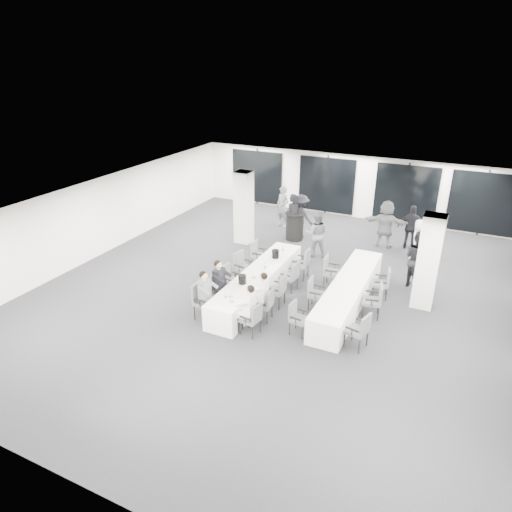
{
  "coord_description": "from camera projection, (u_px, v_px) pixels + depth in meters",
  "views": [
    {
      "loc": [
        4.87,
        -11.71,
        6.79
      ],
      "look_at": [
        -0.65,
        -0.2,
        1.13
      ],
      "focal_mm": 32.0,
      "sensor_mm": 36.0,
      "label": 1
    }
  ],
  "objects": [
    {
      "name": "chair_side_left_near",
      "position": [
        297.0,
        316.0,
        11.94
      ],
      "size": [
        0.49,
        0.53,
        0.89
      ],
      "rotation": [
        0.0,
        0.0,
        -1.66
      ],
      "color": "#4F5256",
      "rests_on": "floor"
    },
    {
      "name": "chair_main_right_far",
      "position": [
        303.0,
        262.0,
        14.88
      ],
      "size": [
        0.53,
        0.59,
        1.03
      ],
      "rotation": [
        0.0,
        0.0,
        1.59
      ],
      "color": "#4F5256",
      "rests_on": "floor"
    },
    {
      "name": "cocktail_table",
      "position": [
        295.0,
        226.0,
        18.07
      ],
      "size": [
        0.79,
        0.79,
        1.1
      ],
      "color": "black",
      "rests_on": "floor"
    },
    {
      "name": "standing_guest_g",
      "position": [
        283.0,
        204.0,
        19.28
      ],
      "size": [
        0.88,
        0.79,
        1.98
      ],
      "primitive_type": "imported",
      "rotation": [
        0.0,
        0.0,
        -0.34
      ],
      "color": "slate",
      "rests_on": "floor"
    },
    {
      "name": "ice_bucket_far",
      "position": [
        275.0,
        254.0,
        14.73
      ],
      "size": [
        0.24,
        0.24,
        0.27
      ],
      "primitive_type": "cylinder",
      "color": "black",
      "rests_on": "banquet_table_main"
    },
    {
      "name": "seated_guest_a",
      "position": [
        207.0,
        293.0,
        12.49
      ],
      "size": [
        0.5,
        0.38,
        1.44
      ],
      "rotation": [
        0.0,
        0.0,
        -1.57
      ],
      "color": "slate",
      "rests_on": "floor"
    },
    {
      "name": "plate_c",
      "position": [
        254.0,
        277.0,
        13.45
      ],
      "size": [
        0.22,
        0.22,
        0.03
      ],
      "color": "white",
      "rests_on": "banquet_table_main"
    },
    {
      "name": "room",
      "position": [
        318.0,
        242.0,
        14.33
      ],
      "size": [
        14.04,
        16.04,
        2.84
      ],
      "color": "#25262B",
      "rests_on": "ground"
    },
    {
      "name": "plate_a",
      "position": [
        231.0,
        297.0,
        12.36
      ],
      "size": [
        0.2,
        0.2,
        0.03
      ],
      "color": "white",
      "rests_on": "banquet_table_main"
    },
    {
      "name": "column_left",
      "position": [
        244.0,
        208.0,
        17.51
      ],
      "size": [
        0.6,
        0.6,
        2.8
      ],
      "primitive_type": "cube",
      "color": "silver",
      "rests_on": "floor"
    },
    {
      "name": "seated_guest_d",
      "position": [
        261.0,
        293.0,
        12.48
      ],
      "size": [
        0.5,
        0.38,
        1.44
      ],
      "rotation": [
        0.0,
        0.0,
        1.57
      ],
      "color": "white",
      "rests_on": "floor"
    },
    {
      "name": "chair_side_right_far",
      "position": [
        384.0,
        281.0,
        13.7
      ],
      "size": [
        0.56,
        0.59,
        0.95
      ],
      "rotation": [
        0.0,
        0.0,
        1.76
      ],
      "color": "#4F5256",
      "rests_on": "floor"
    },
    {
      "name": "water_bottle_a",
      "position": [
        226.0,
        296.0,
        12.25
      ],
      "size": [
        0.06,
        0.06,
        0.19
      ],
      "primitive_type": "cylinder",
      "color": "silver",
      "rests_on": "banquet_table_main"
    },
    {
      "name": "standing_guest_e",
      "position": [
        419.0,
        238.0,
        15.93
      ],
      "size": [
        0.71,
        0.96,
        1.8
      ],
      "primitive_type": "imported",
      "rotation": [
        0.0,
        0.0,
        1.35
      ],
      "color": "white",
      "rests_on": "floor"
    },
    {
      "name": "chair_main_right_near",
      "position": [
        253.0,
        317.0,
        11.86
      ],
      "size": [
        0.52,
        0.56,
        0.91
      ],
      "rotation": [
        0.0,
        0.0,
        1.44
      ],
      "color": "#4F5256",
      "rests_on": "floor"
    },
    {
      "name": "chair_main_left_fourth",
      "position": [
        242.0,
        265.0,
        14.66
      ],
      "size": [
        0.61,
        0.64,
        1.02
      ],
      "rotation": [
        0.0,
        0.0,
        -1.78
      ],
      "color": "#4F5256",
      "rests_on": "floor"
    },
    {
      "name": "plate_b",
      "position": [
        231.0,
        302.0,
        12.14
      ],
      "size": [
        0.2,
        0.2,
        0.03
      ],
      "color": "white",
      "rests_on": "banquet_table_main"
    },
    {
      "name": "chair_side_right_near",
      "position": [
        360.0,
        329.0,
        11.29
      ],
      "size": [
        0.6,
        0.63,
        0.98
      ],
      "rotation": [
        0.0,
        0.0,
        1.32
      ],
      "color": "#4F5256",
      "rests_on": "floor"
    },
    {
      "name": "chair_main_right_mid",
      "position": [
        278.0,
        289.0,
        13.24
      ],
      "size": [
        0.5,
        0.55,
        0.97
      ],
      "rotation": [
        0.0,
        0.0,
        1.55
      ],
      "color": "#4F5256",
      "rests_on": "floor"
    },
    {
      "name": "banquet_table_main",
      "position": [
        258.0,
        283.0,
        13.94
      ],
      "size": [
        0.9,
        5.0,
        0.75
      ],
      "primitive_type": "cube",
      "color": "white",
      "rests_on": "floor"
    },
    {
      "name": "standing_guest_b",
      "position": [
        317.0,
        231.0,
        16.41
      ],
      "size": [
        1.07,
        0.83,
        1.95
      ],
      "primitive_type": "imported",
      "rotation": [
        0.0,
        0.0,
        3.44
      ],
      "color": "slate",
      "rests_on": "floor"
    },
    {
      "name": "column_right",
      "position": [
        428.0,
        262.0,
        12.93
      ],
      "size": [
        0.6,
        0.6,
        2.8
      ],
      "primitive_type": "cube",
      "color": "silver",
      "rests_on": "floor"
    },
    {
      "name": "standing_guest_a",
      "position": [
        294.0,
        214.0,
        17.9
      ],
      "size": [
        0.96,
        0.98,
        2.09
      ],
      "primitive_type": "imported",
      "rotation": [
        0.0,
        0.0,
        0.88
      ],
      "color": "black",
      "rests_on": "floor"
    },
    {
      "name": "chair_side_right_mid",
      "position": [
        375.0,
        299.0,
        12.67
      ],
      "size": [
        0.6,
        0.63,
        1.0
      ],
      "rotation": [
        0.0,
        0.0,
        1.79
      ],
      "color": "#4F5256",
      "rests_on": "floor"
    },
    {
      "name": "chair_main_left_mid",
      "position": [
        229.0,
        278.0,
        13.94
      ],
      "size": [
        0.54,
        0.58,
        0.94
      ],
      "rotation": [
        0.0,
        0.0,
        -1.72
      ],
      "color": "#4F5256",
      "rests_on": "floor"
    },
    {
      "name": "seated_guest_b",
      "position": [
        221.0,
        281.0,
        13.13
      ],
      "size": [
        0.5,
        0.38,
        1.44
      ],
      "rotation": [
        0.0,
        0.0,
        -1.57
      ],
      "color": "black",
      "rests_on": "floor"
    },
    {
      "name": "standing_guest_f",
      "position": [
        386.0,
        221.0,
        17.18
      ],
      "size": [
        1.95,
        0.85,
        2.08
      ],
      "primitive_type": "imported",
      "rotation": [
        0.0,
        0.0,
        3.2
      ],
      "color": "slate",
      "rests_on": "floor"
    },
    {
      "name": "standing_guest_c",
      "position": [
        301.0,
        213.0,
        18.12
      ],
      "size": [
        1.43,
        1.0,
        2.0
      ],
      "primitive_type": "imported",
      "rotation": [
        0.0,
        0.0,
        2.85
      ],
      "color": "black",
      "rests_on": "floor"
    },
    {
      "name": "seated_guest_c",
      "position": [
        247.0,
        306.0,
        11.81
      ],
      "size": [
        0.5,
        0.38,
        1.44
      ],
      "rotation": [
        0.0,
        0.0,
        1.57
      ],
      "color": "white",
      "rests_on": "floor"
    },
    {
      "name": "chair_main_left_far",
      "position": [
        258.0,
        253.0,
        15.63
      ],
      "size": [
        0.49,
        0.55,
        0.96
      ],
      "rotation": [
        0.0,
        0.0,
        -1.58
      ],
      "color": "#4F5256",
      "rests_on": "floor"
    },
    {
      "name": "chair_main_left_second",
      "position": [
        216.0,
        289.0,
        13.3
      ],
      "size": [
        0.51,
        0.56,
        0.92
      ],
      "rotation": [
        0.0,
        0.0,
        -1.46
      ],
      "color": "#4F5256",
      "rests_on": "floor"
    },
    {
      "name": "water_bottle_b",
      "position": [
        265.0,
        266.0,
        13.94
      ],
      "size": [
        0.07,
        0.07,
        0.21
      ],
      "primitive_type": "cylinder",
      "color": "silver",
      "rests_on": "banquet_table_main"
    },
    {
      "name": "ice_bucket_near",
      "position": [
        242.0,
        279.0,
        13.07
      ],
      "size": [
        0.23,
        0.23,
        0.26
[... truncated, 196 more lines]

